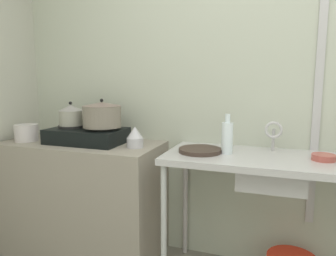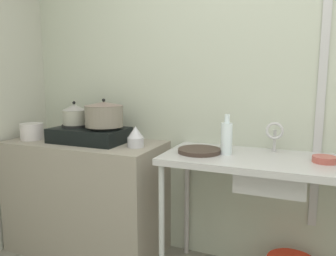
# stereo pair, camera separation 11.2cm
# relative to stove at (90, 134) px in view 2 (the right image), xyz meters

# --- Properties ---
(wall_back) EXTENTS (4.82, 0.10, 2.44)m
(wall_back) POSITION_rel_stove_xyz_m (1.34, 0.33, 0.30)
(wall_back) COLOR #B9BEAB
(wall_back) RESTS_ON ground
(wall_metal_strip) EXTENTS (0.05, 0.01, 1.95)m
(wall_metal_strip) POSITION_rel_stove_xyz_m (1.55, 0.27, 0.43)
(wall_metal_strip) COLOR #BCB9BB
(counter_concrete) EXTENTS (1.18, 0.56, 0.86)m
(counter_concrete) POSITION_rel_stove_xyz_m (-0.05, 0.00, -0.49)
(counter_concrete) COLOR gray
(counter_concrete) RESTS_ON ground
(counter_sink) EXTENTS (1.54, 0.56, 0.86)m
(counter_sink) POSITION_rel_stove_xyz_m (1.41, 0.00, -0.12)
(counter_sink) COLOR #BCB9BB
(counter_sink) RESTS_ON ground
(stove) EXTENTS (0.55, 0.34, 0.12)m
(stove) POSITION_rel_stove_xyz_m (0.00, 0.00, 0.00)
(stove) COLOR black
(stove) RESTS_ON counter_concrete
(pot_on_left_burner) EXTENTS (0.17, 0.17, 0.18)m
(pot_on_left_burner) POSITION_rel_stove_xyz_m (-0.13, 0.00, 0.14)
(pot_on_left_burner) COLOR #9E9C8D
(pot_on_left_burner) RESTS_ON stove
(pot_on_right_burner) EXTENTS (0.28, 0.28, 0.20)m
(pot_on_right_burner) POSITION_rel_stove_xyz_m (0.13, 0.00, 0.16)
(pot_on_right_burner) COLOR gray
(pot_on_right_burner) RESTS_ON stove
(pot_beside_stove) EXTENTS (0.17, 0.17, 0.13)m
(pot_beside_stove) POSITION_rel_stove_xyz_m (-0.48, -0.09, 0.01)
(pot_beside_stove) COLOR silver
(pot_beside_stove) RESTS_ON counter_concrete
(percolator) EXTENTS (0.11, 0.11, 0.14)m
(percolator) POSITION_rel_stove_xyz_m (0.40, -0.03, 0.01)
(percolator) COLOR silver
(percolator) RESTS_ON counter_concrete
(sink_basin) EXTENTS (0.39, 0.33, 0.18)m
(sink_basin) POSITION_rel_stove_xyz_m (1.29, -0.01, -0.15)
(sink_basin) COLOR #BCB9BB
(sink_basin) RESTS_ON counter_sink
(faucet) EXTENTS (0.11, 0.07, 0.20)m
(faucet) POSITION_rel_stove_xyz_m (1.29, 0.15, 0.07)
(faucet) COLOR #BCB9BB
(faucet) RESTS_ON counter_sink
(frying_pan) EXTENTS (0.27, 0.27, 0.03)m
(frying_pan) POSITION_rel_stove_xyz_m (0.85, -0.02, -0.04)
(frying_pan) COLOR #3C2D26
(frying_pan) RESTS_ON counter_sink
(small_bowl_on_drainboard) EXTENTS (0.13, 0.13, 0.04)m
(small_bowl_on_drainboard) POSITION_rel_stove_xyz_m (1.57, 0.01, -0.04)
(small_bowl_on_drainboard) COLOR #B25148
(small_bowl_on_drainboard) RESTS_ON counter_sink
(bottle_by_sink) EXTENTS (0.07, 0.07, 0.25)m
(bottle_by_sink) POSITION_rel_stove_xyz_m (1.02, 0.00, 0.05)
(bottle_by_sink) COLOR white
(bottle_by_sink) RESTS_ON counter_sink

